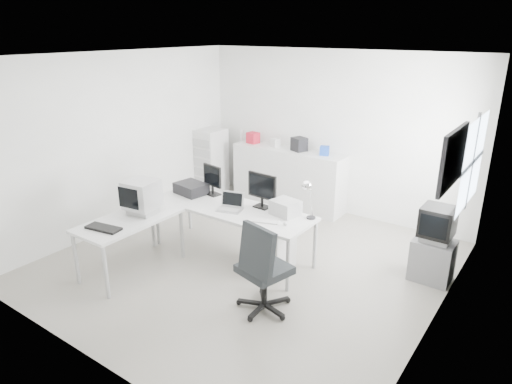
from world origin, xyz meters
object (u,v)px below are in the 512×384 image
Objects in this scene: drawer_pedestal at (275,248)px; filing_cabinet at (211,162)px; laptop at (230,203)px; sideboard at (289,177)px; office_chair at (265,265)px; tv_cabinet at (432,260)px; crt_tv at (437,225)px; lcd_monitor_large at (262,191)px; laser_printer at (285,207)px; main_desk at (232,232)px; side_desk at (132,245)px; lcd_monitor_small at (212,180)px; inkjet_printer at (191,188)px; crt_monitor at (142,197)px.

filing_cabinet is at bearing 145.71° from drawer_pedestal.
laptop is 2.36m from sideboard.
tv_cabinet is (1.40, 1.81, -0.30)m from office_chair.
drawer_pedestal is 0.46× the size of filing_cabinet.
drawer_pedestal is 2.11m from crt_tv.
crt_tv reaches higher than laptop.
laser_printer is at bearing -0.69° from lcd_monitor_large.
office_chair reaches higher than main_desk.
tv_cabinet is at bearing 22.08° from lcd_monitor_large.
filing_cabinet is (-3.10, 2.70, 0.07)m from office_chair.
laptop is 0.16× the size of sideboard.
laser_printer is 1.94m from crt_tv.
office_chair reaches higher than side_desk.
side_desk is at bearing -143.43° from drawer_pedestal.
tv_cabinet is (2.19, 0.73, -0.72)m from lcd_monitor_large.
side_desk is at bearing -147.91° from laptop.
laser_printer is at bearing -156.93° from tv_cabinet.
laser_printer is 0.27× the size of filing_cabinet.
sideboard is at bearing 11.68° from filing_cabinet.
sideboard is (0.46, 3.29, 0.16)m from side_desk.
tv_cabinet is at bearing 24.44° from lcd_monitor_small.
laser_printer is 2.30m from sideboard.
inkjet_printer is 2.20m from office_chair.
drawer_pedestal is 3.24m from filing_cabinet.
lcd_monitor_large reaches higher than inkjet_printer.
inkjet_printer is at bearing -102.29° from sideboard.
lcd_monitor_small is 0.22× the size of sideboard.
lcd_monitor_large reaches higher than office_chair.
main_desk is 2.23m from sideboard.
inkjet_printer is at bearing 90.00° from side_desk.
laser_printer reaches higher than drawer_pedestal.
crt_tv reaches higher than drawer_pedestal.
crt_tv is (2.19, 0.73, -0.21)m from lcd_monitor_large.
tv_cabinet is at bearing 31.57° from side_desk.
crt_monitor is (-1.60, -1.07, 0.13)m from laser_printer.
laptop is at bearing 31.78° from crt_monitor.
lcd_monitor_large is 1.40m from office_chair.
drawer_pedestal is 0.87m from laptop.
filing_cabinet reaches higher than crt_tv.
filing_cabinet reaches higher than office_chair.
filing_cabinet is at bearing 104.27° from crt_monitor.
lcd_monitor_small is at bearing 155.56° from main_desk.
side_desk is at bearing -91.41° from lcd_monitor_small.
drawer_pedestal is 1.08× the size of tv_cabinet.
laser_printer is (0.05, 0.17, 0.55)m from drawer_pedestal.
laser_printer is 1.15m from office_chair.
crt_tv is 3.18m from sideboard.
laptop reaches higher than drawer_pedestal.
drawer_pedestal is at bearing 130.39° from office_chair.
sideboard is at bearing 157.53° from tv_cabinet.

